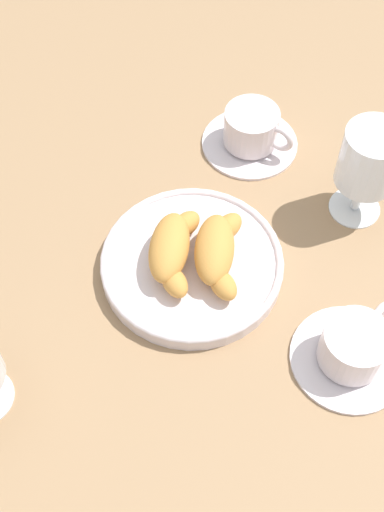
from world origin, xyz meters
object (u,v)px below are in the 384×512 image
Objects in this scene: croissant_large at (172,249)px; coffee_cup_near at (252,132)px; pastry_plate at (192,264)px; coffee_cup_far at (353,349)px; croissant_small at (217,251)px; juice_glass_right at (369,162)px.

croissant_large is 0.90× the size of coffee_cup_near.
pastry_plate is 1.67× the size of coffee_cup_near.
coffee_cup_near is (-0.16, 0.17, -0.02)m from croissant_large.
coffee_cup_far is (0.35, -0.02, 0.00)m from coffee_cup_near.
croissant_large is at bearing -47.60° from coffee_cup_near.
croissant_small reaches higher than coffee_cup_near.
croissant_large is 0.90× the size of coffee_cup_far.
juice_glass_right is at bearing 150.58° from coffee_cup_far.
croissant_small reaches higher than coffee_cup_far.
juice_glass_right reaches higher than croissant_small.
juice_glass_right reaches higher than croissant_large.
croissant_large reaches higher than coffee_cup_far.
coffee_cup_near is at bearing -151.03° from juice_glass_right.
coffee_cup_far is (0.17, 0.10, -0.02)m from croissant_small.
juice_glass_right is (-0.00, 0.26, 0.05)m from croissant_large.
pastry_plate is at bearing -114.81° from croissant_small.
croissant_large reaches higher than coffee_cup_near.
croissant_small is 0.91× the size of coffee_cup_near.
pastry_plate is 0.25m from juice_glass_right.
coffee_cup_far is at bearing 38.50° from croissant_large.
juice_glass_right is at bearing 93.56° from pastry_plate.
pastry_plate is 1.85× the size of croissant_large.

